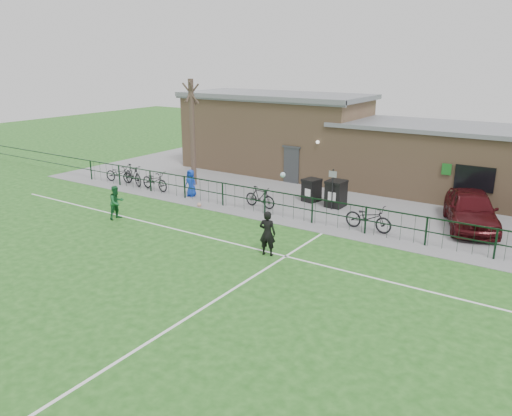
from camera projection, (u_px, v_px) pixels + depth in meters
The scene contains 21 objects.
ground at pixel (172, 282), 16.47m from camera, with size 90.00×90.00×0.00m, color #1E5519.
paving_strip at pixel (342, 193), 27.21m from camera, with size 34.00×13.00×0.02m, color slate.
pitch_line_touch at pixel (290, 220), 22.68m from camera, with size 28.00×0.10×0.01m, color white.
pitch_line_mid at pixel (242, 246), 19.65m from camera, with size 28.00×0.10×0.01m, color white.
pitch_line_perp at pixel (220, 297), 15.40m from camera, with size 0.10×16.00×0.01m, color white.
perimeter_fence at pixel (293, 207), 22.66m from camera, with size 28.00×0.10×1.20m, color black.
bare_tree at pixel (192, 133), 28.21m from camera, with size 0.30×0.30×6.00m, color #433229.
wheelie_bin_left at pixel (312, 191), 25.53m from camera, with size 0.72×0.81×1.09m, color black.
wheelie_bin_right at pixel (336, 194), 24.57m from camera, with size 0.82×0.93×1.24m, color black.
sign_post at pixel (332, 190), 23.99m from camera, with size 0.06×0.06×2.00m, color black.
car_maroon at pixel (471, 209), 21.50m from camera, with size 1.92×4.78×1.63m, color #400B0F.
bicycle_a at pixel (119, 174), 29.48m from camera, with size 0.67×1.93×1.01m, color black.
bicycle_b at pixel (133, 175), 28.78m from camera, with size 0.56×2.00×1.20m, color black.
bicycle_c at pixel (155, 181), 27.68m from camera, with size 0.72×2.06×1.08m, color black.
bicycle_d at pixel (260, 197), 24.46m from camera, with size 0.49×1.74×1.04m, color black.
bicycle_e at pixel (368, 218), 21.20m from camera, with size 0.74×2.11×1.11m, color black.
spectator_child at pixel (191, 183), 26.41m from camera, with size 0.70×0.46×1.44m, color #143DC1.
goalkeeper_kick at pixel (268, 232), 18.53m from camera, with size 1.26×2.79×2.63m.
outfield_player at pixel (117, 202), 22.74m from camera, with size 0.76×0.59×1.55m, color #1A5E2E.
ball_ground at pixel (199, 205), 24.75m from camera, with size 0.21×0.21×0.21m, color silver.
clubhouse at pixel (352, 144), 29.43m from camera, with size 24.25×5.40×4.96m.
Camera 1 is at (10.67, -10.98, 7.11)m, focal length 35.00 mm.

